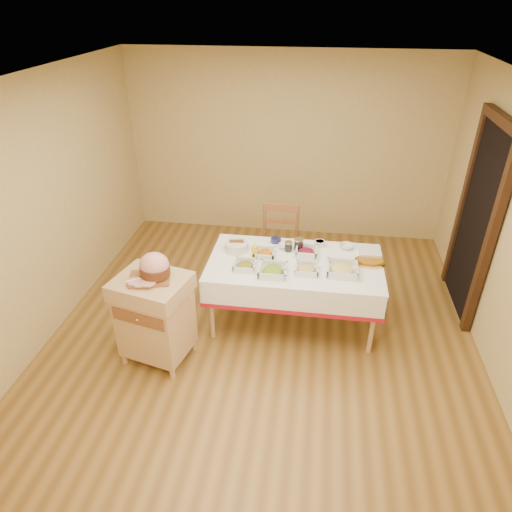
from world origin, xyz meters
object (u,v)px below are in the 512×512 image
(butcher_cart, at_px, (155,314))
(plate_stack, at_px, (370,253))
(brass_platter, at_px, (370,262))
(ham_on_board, at_px, (154,268))
(mustard_bottle, at_px, (254,251))
(dining_chair, at_px, (279,247))
(bread_basket, at_px, (237,246))
(preserve_jar_left, at_px, (288,247))
(preserve_jar_right, at_px, (299,245))
(dining_table, at_px, (294,275))

(butcher_cart, bearing_deg, plate_stack, 26.45)
(butcher_cart, height_order, brass_platter, butcher_cart)
(plate_stack, relative_size, brass_platter, 0.69)
(ham_on_board, relative_size, mustard_bottle, 1.98)
(dining_chair, height_order, bread_basket, dining_chair)
(preserve_jar_left, distance_m, preserve_jar_right, 0.12)
(plate_stack, xyz_separation_m, brass_platter, (-0.01, -0.16, -0.01))
(mustard_bottle, bearing_deg, bread_basket, 144.30)
(preserve_jar_left, relative_size, bread_basket, 0.43)
(preserve_jar_right, relative_size, plate_stack, 0.59)
(plate_stack, bearing_deg, dining_table, -162.78)
(bread_basket, relative_size, plate_stack, 1.15)
(butcher_cart, xyz_separation_m, bread_basket, (0.63, 0.95, 0.28))
(mustard_bottle, xyz_separation_m, bread_basket, (-0.22, 0.16, -0.04))
(dining_chair, relative_size, mustard_bottle, 5.27)
(preserve_jar_left, xyz_separation_m, preserve_jar_right, (0.11, 0.04, 0.01))
(preserve_jar_right, height_order, brass_platter, preserve_jar_right)
(bread_basket, distance_m, plate_stack, 1.44)
(bread_basket, bearing_deg, plate_stack, 3.16)
(dining_table, bearing_deg, brass_platter, 6.17)
(preserve_jar_right, bearing_deg, bread_basket, -171.33)
(dining_table, bearing_deg, ham_on_board, -148.76)
(preserve_jar_right, relative_size, brass_platter, 0.41)
(mustard_bottle, relative_size, brass_platter, 0.60)
(dining_table, relative_size, ham_on_board, 4.71)
(preserve_jar_right, bearing_deg, plate_stack, -1.71)
(dining_chair, bearing_deg, dining_table, -71.50)
(ham_on_board, relative_size, brass_platter, 1.19)
(preserve_jar_right, relative_size, mustard_bottle, 0.68)
(preserve_jar_right, bearing_deg, butcher_cart, -141.06)
(butcher_cart, relative_size, bread_basket, 3.61)
(bread_basket, height_order, brass_platter, bread_basket)
(ham_on_board, xyz_separation_m, bread_basket, (0.60, 0.92, -0.23))
(bread_basket, bearing_deg, mustard_bottle, -35.70)
(butcher_cart, distance_m, bread_basket, 1.18)
(mustard_bottle, bearing_deg, preserve_jar_right, 30.08)
(dining_chair, height_order, preserve_jar_left, dining_chair)
(dining_table, bearing_deg, bread_basket, 165.89)
(butcher_cart, distance_m, ham_on_board, 0.51)
(dining_chair, distance_m, preserve_jar_right, 0.58)
(butcher_cart, relative_size, ham_on_board, 2.41)
(ham_on_board, bearing_deg, dining_table, 31.24)
(brass_platter, bearing_deg, preserve_jar_left, 170.85)
(mustard_bottle, bearing_deg, butcher_cart, -137.13)
(plate_stack, bearing_deg, brass_platter, -94.10)
(butcher_cart, xyz_separation_m, brass_platter, (2.06, 0.87, 0.25))
(butcher_cart, relative_size, preserve_jar_right, 7.05)
(dining_table, bearing_deg, preserve_jar_left, 112.37)
(mustard_bottle, distance_m, plate_stack, 1.24)
(dining_chair, bearing_deg, plate_stack, -24.31)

